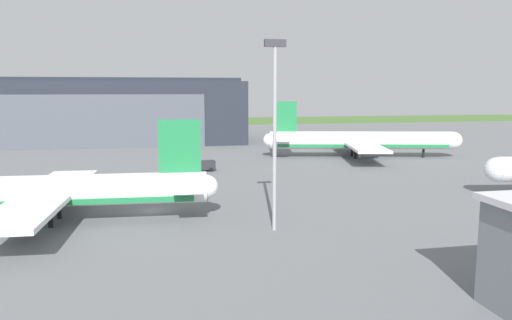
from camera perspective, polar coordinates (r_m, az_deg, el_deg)
name	(u,v)px	position (r m, az deg, el deg)	size (l,w,h in m)	color
ground_plane	(153,211)	(66.88, -11.83, -5.77)	(440.00, 440.00, 0.00)	slate
grass_field_strip	(155,122)	(248.54, -11.66, 4.33)	(440.00, 56.00, 0.08)	#486E31
maintenance_hangar	(65,112)	(156.47, -21.29, 5.18)	(104.70, 31.69, 19.50)	#232833
airliner_far_right	(361,141)	(118.43, 12.11, 2.17)	(45.70, 38.45, 13.19)	white
airliner_near_right	(40,193)	(63.89, -23.77, -3.47)	(42.77, 32.81, 12.32)	white
baggage_tug	(203,165)	(96.87, -6.15, -0.60)	(4.74, 2.76, 2.23)	#2D2D33
apron_light_mast	(275,122)	(54.66, 2.19, 4.40)	(2.40, 0.50, 21.29)	#99999E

